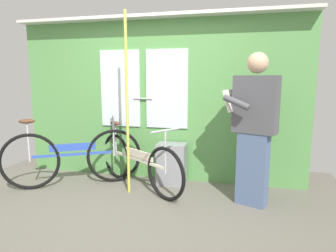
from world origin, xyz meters
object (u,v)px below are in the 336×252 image
bicycle_leaning_behind (138,162)px  trash_bin_by_wall (172,164)px  handrail_pole (127,105)px  passenger_reading_newspaper (254,127)px  bicycle_near_door (73,157)px

bicycle_leaning_behind → trash_bin_by_wall: bicycle_leaning_behind is taller
trash_bin_by_wall → handrail_pole: bearing=-137.2°
bicycle_leaning_behind → passenger_reading_newspaper: 1.58m
bicycle_leaning_behind → trash_bin_by_wall: (0.41, 0.25, -0.07)m
passenger_reading_newspaper → handrail_pole: size_ratio=0.77×
bicycle_near_door → passenger_reading_newspaper: passenger_reading_newspaper is taller
trash_bin_by_wall → handrail_pole: size_ratio=0.25×
trash_bin_by_wall → passenger_reading_newspaper: bearing=-22.3°
passenger_reading_newspaper → bicycle_leaning_behind: bearing=14.3°
passenger_reading_newspaper → trash_bin_by_wall: passenger_reading_newspaper is taller
passenger_reading_newspaper → bicycle_near_door: bearing=20.2°
handrail_pole → trash_bin_by_wall: bearing=42.8°
bicycle_leaning_behind → passenger_reading_newspaper: size_ratio=0.84×
bicycle_near_door → passenger_reading_newspaper: (2.35, -0.05, 0.52)m
passenger_reading_newspaper → trash_bin_by_wall: 1.31m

